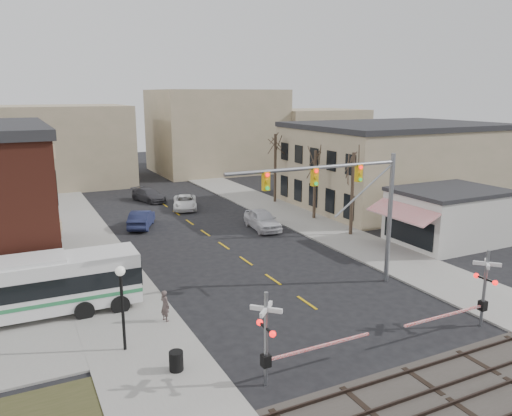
{
  "coord_description": "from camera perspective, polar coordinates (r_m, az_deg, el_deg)",
  "views": [
    {
      "loc": [
        -14.13,
        -20.03,
        11.44
      ],
      "look_at": [
        1.24,
        10.91,
        3.5
      ],
      "focal_mm": 35.0,
      "sensor_mm": 36.0,
      "label": 1
    }
  ],
  "objects": [
    {
      "name": "car_d",
      "position": [
        55.31,
        -12.15,
        1.44
      ],
      "size": [
        3.37,
        5.13,
        1.38
      ],
      "primitive_type": "imported",
      "rotation": [
        0.0,
        0.0,
        0.33
      ],
      "color": "#37363A",
      "rests_on": "ground"
    },
    {
      "name": "awning_shop",
      "position": [
        41.51,
        21.08,
        -0.85
      ],
      "size": [
        9.74,
        6.2,
        4.3
      ],
      "color": "beige",
      "rests_on": "ground"
    },
    {
      "name": "ballast_strip",
      "position": [
        21.79,
        20.84,
        -19.57
      ],
      "size": [
        160.0,
        5.0,
        0.06
      ],
      "primitive_type": "cube",
      "color": "#332D28",
      "rests_on": "ground"
    },
    {
      "name": "rr_crossing_east",
      "position": [
        27.19,
        24.07,
        -8.63
      ],
      "size": [
        5.6,
        1.36,
        4.0
      ],
      "color": "gray",
      "rests_on": "ground"
    },
    {
      "name": "tree_east_a",
      "position": [
        41.18,
        10.93,
        1.58
      ],
      "size": [
        0.28,
        0.28,
        6.75
      ],
      "color": "#382B21",
      "rests_on": "sidewalk_east"
    },
    {
      "name": "ground",
      "position": [
        27.06,
        8.14,
        -12.21
      ],
      "size": [
        160.0,
        160.0,
        0.0
      ],
      "primitive_type": "plane",
      "color": "black",
      "rests_on": "ground"
    },
    {
      "name": "sidewalk_west",
      "position": [
        41.88,
        -19.08,
        -3.56
      ],
      "size": [
        5.0,
        60.0,
        0.12
      ],
      "primitive_type": "cube",
      "color": "gray",
      "rests_on": "ground"
    },
    {
      "name": "car_a",
      "position": [
        42.96,
        0.74,
        -1.33
      ],
      "size": [
        2.46,
        5.16,
        1.7
      ],
      "primitive_type": "imported",
      "rotation": [
        0.0,
        0.0,
        -0.09
      ],
      "color": "silver",
      "rests_on": "ground"
    },
    {
      "name": "pedestrian_near",
      "position": [
        26.18,
        -10.36,
        -10.92
      ],
      "size": [
        0.58,
        0.7,
        1.65
      ],
      "primitive_type": "imported",
      "rotation": [
        0.0,
        0.0,
        1.92
      ],
      "color": "#504240",
      "rests_on": "sidewalk_west"
    },
    {
      "name": "sidewalk_east",
      "position": [
        47.86,
        4.02,
        -0.84
      ],
      "size": [
        5.0,
        60.0,
        0.12
      ],
      "primitive_type": "cube",
      "color": "gray",
      "rests_on": "ground"
    },
    {
      "name": "rail_tracks",
      "position": [
        21.74,
        20.86,
        -19.37
      ],
      "size": [
        160.0,
        3.91,
        0.14
      ],
      "color": "#2D231E",
      "rests_on": "ground"
    },
    {
      "name": "tan_building",
      "position": [
        54.41,
        15.57,
        4.88
      ],
      "size": [
        20.3,
        15.3,
        8.5
      ],
      "color": "gray",
      "rests_on": "ground"
    },
    {
      "name": "pedestrian_far",
      "position": [
        29.61,
        -19.28,
        -8.31
      ],
      "size": [
        1.16,
        1.17,
        1.91
      ],
      "primitive_type": "imported",
      "rotation": [
        0.0,
        0.0,
        0.8
      ],
      "color": "#373B60",
      "rests_on": "sidewalk_west"
    },
    {
      "name": "rr_crossing_west",
      "position": [
        20.46,
        2.24,
        -14.65
      ],
      "size": [
        5.6,
        1.36,
        4.0
      ],
      "color": "gray",
      "rests_on": "ground"
    },
    {
      "name": "car_b",
      "position": [
        44.65,
        -12.96,
        -1.21
      ],
      "size": [
        3.42,
        4.97,
        1.55
      ],
      "primitive_type": "imported",
      "rotation": [
        0.0,
        0.0,
        2.72
      ],
      "color": "#191E3E",
      "rests_on": "ground"
    },
    {
      "name": "trash_bin",
      "position": [
        22.04,
        -9.1,
        -16.87
      ],
      "size": [
        0.6,
        0.6,
        0.84
      ],
      "primitive_type": "cylinder",
      "color": "black",
      "rests_on": "sidewalk_west"
    },
    {
      "name": "tree_east_c",
      "position": [
        53.01,
        2.2,
        4.56
      ],
      "size": [
        0.28,
        0.28,
        7.2
      ],
      "color": "#382B21",
      "rests_on": "sidewalk_east"
    },
    {
      "name": "car_c",
      "position": [
        51.05,
        -8.12,
        0.65
      ],
      "size": [
        3.71,
        5.41,
        1.38
      ],
      "primitive_type": "imported",
      "rotation": [
        0.0,
        0.0,
        -0.32
      ],
      "color": "white",
      "rests_on": "ground"
    },
    {
      "name": "street_lamp",
      "position": [
        23.05,
        -15.13,
        -9.03
      ],
      "size": [
        0.44,
        0.44,
        3.98
      ],
      "color": "black",
      "rests_on": "sidewalk_west"
    },
    {
      "name": "traffic_signal_mast",
      "position": [
        29.14,
        10.82,
        1.53
      ],
      "size": [
        10.99,
        0.3,
        8.0
      ],
      "color": "gray",
      "rests_on": "ground"
    },
    {
      "name": "tree_east_b",
      "position": [
        46.21,
        6.73,
        2.67
      ],
      "size": [
        0.28,
        0.28,
        6.3
      ],
      "color": "#382B21",
      "rests_on": "sidewalk_east"
    },
    {
      "name": "transit_bus",
      "position": [
        28.37,
        -25.65,
        -8.32
      ],
      "size": [
        12.19,
        2.89,
        3.13
      ],
      "color": "silver",
      "rests_on": "ground"
    }
  ]
}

